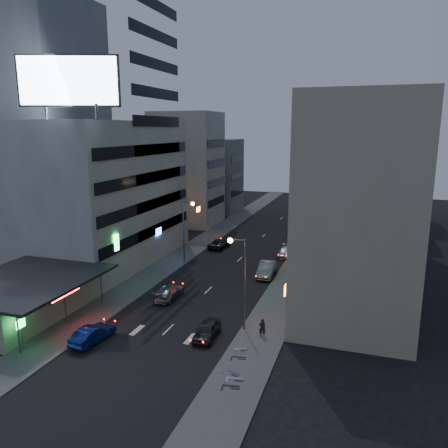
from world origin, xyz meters
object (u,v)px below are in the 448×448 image
at_px(scooter_silver_a, 244,371).
at_px(scooter_black_b, 246,351).
at_px(scooter_blue, 241,368).
at_px(parked_car_right_mid, 267,269).
at_px(scooter_black_a, 240,378).
at_px(parked_car_right_far, 286,252).
at_px(scooter_silver_b, 247,342).
at_px(parked_car_left, 219,243).
at_px(parked_car_right_near, 207,330).
at_px(road_car_blue, 93,334).
at_px(road_car_silver, 169,292).
at_px(person, 262,328).

relative_size(scooter_silver_a, scooter_black_b, 1.06).
bearing_deg(scooter_blue, parked_car_right_mid, 27.70).
xyz_separation_m(scooter_black_a, scooter_blue, (-0.35, 1.29, -0.05)).
relative_size(scooter_blue, scooter_black_b, 0.97).
bearing_deg(parked_car_right_far, scooter_black_b, -86.36).
relative_size(scooter_black_a, scooter_silver_b, 1.11).
bearing_deg(parked_car_left, scooter_silver_b, 115.89).
relative_size(parked_car_left, scooter_silver_b, 2.90).
distance_m(parked_car_right_near, parked_car_left, 28.23).
bearing_deg(scooter_black_b, scooter_black_a, 179.13).
relative_size(parked_car_left, scooter_black_a, 2.63).
distance_m(parked_car_right_near, scooter_silver_b, 3.77).
xyz_separation_m(parked_car_right_far, scooter_black_a, (2.79, -31.58, 0.03)).
bearing_deg(parked_car_right_near, road_car_blue, -159.15).
bearing_deg(road_car_silver, road_car_blue, 79.66).
xyz_separation_m(parked_car_left, scooter_silver_b, (11.88, -27.87, -0.04)).
height_order(person, scooter_black_b, person).
bearing_deg(scooter_silver_a, parked_car_right_near, 33.81).
height_order(parked_car_right_mid, scooter_black_a, parked_car_right_mid).
relative_size(parked_car_left, scooter_blue, 2.89).
relative_size(person, scooter_black_b, 0.93).
distance_m(parked_car_right_mid, parked_car_right_far, 8.64).
bearing_deg(parked_car_left, road_car_silver, 96.75).
distance_m(scooter_blue, scooter_black_b, 2.52).
xyz_separation_m(parked_car_right_far, road_car_blue, (-10.46, -29.21, 0.07)).
distance_m(parked_car_right_near, person, 4.60).
bearing_deg(parked_car_right_far, parked_car_right_near, -94.93).
bearing_deg(parked_car_left, scooter_silver_a, 114.61).
bearing_deg(scooter_blue, road_car_blue, 104.73).
bearing_deg(road_car_blue, scooter_silver_a, 179.61).
xyz_separation_m(scooter_black_b, scooter_silver_b, (-0.33, 1.37, -0.02)).
distance_m(parked_car_right_mid, road_car_blue, 22.80).
bearing_deg(road_car_silver, scooter_silver_a, 133.03).
bearing_deg(road_car_blue, person, -152.80).
relative_size(parked_car_left, person, 3.01).
distance_m(parked_car_left, road_car_silver, 20.16).
relative_size(road_car_blue, road_car_silver, 0.92).
relative_size(parked_car_right_near, parked_car_right_mid, 0.80).
distance_m(scooter_black_a, scooter_black_b, 3.85).
bearing_deg(parked_car_right_near, scooter_black_a, -54.53).
bearing_deg(scooter_black_b, scooter_silver_b, 3.14).
height_order(scooter_black_a, scooter_black_b, scooter_black_a).
bearing_deg(road_car_silver, parked_car_right_mid, -129.14).
relative_size(scooter_silver_a, scooter_blue, 1.09).
relative_size(road_car_blue, scooter_silver_b, 2.63).
bearing_deg(parked_car_right_near, road_car_silver, 132.52).
height_order(parked_car_left, road_car_silver, road_car_silver).
bearing_deg(scooter_silver_a, parked_car_right_far, -3.35).
relative_size(person, scooter_black_a, 0.87).
bearing_deg(parked_car_right_far, scooter_silver_a, -85.60).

